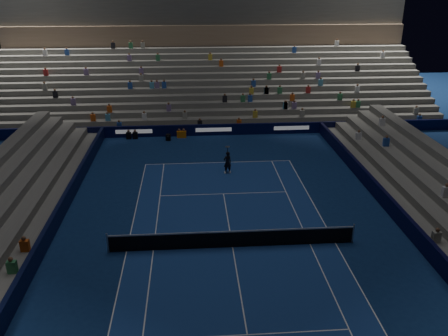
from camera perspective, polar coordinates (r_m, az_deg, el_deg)
name	(u,v)px	position (r m, az deg, el deg)	size (l,w,h in m)	color
ground	(233,247)	(24.40, 1.06, -9.79)	(90.00, 90.00, 0.00)	navy
court_surface	(233,247)	(24.39, 1.06, -9.78)	(10.97, 23.77, 0.01)	navy
sponsor_barrier_far	(214,130)	(41.03, -1.30, 4.77)	(44.00, 0.25, 1.00)	black
sponsor_barrier_east	(413,232)	(26.74, 22.43, -7.32)	(0.25, 37.00, 1.00)	black
sponsor_barrier_west	(41,246)	(25.26, -21.71, -9.03)	(0.25, 37.00, 1.00)	black
grandstand_main	(209,76)	(49.40, -1.93, 11.29)	(44.00, 15.20, 11.20)	slate
tennis_net	(233,239)	(24.13, 1.07, -8.78)	(12.90, 0.10, 1.10)	#B2B2B7
tennis_player	(227,162)	(32.85, 0.43, 0.70)	(0.59, 0.39, 1.63)	black
broadcast_camera	(168,137)	(40.04, -6.92, 3.81)	(0.45, 0.86, 0.52)	black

